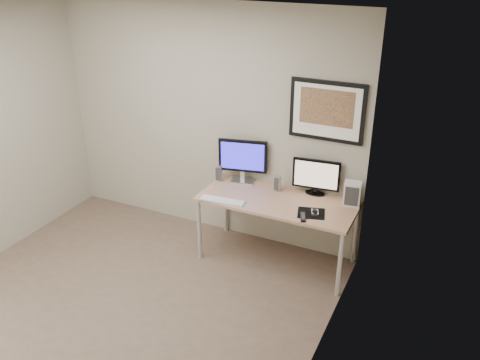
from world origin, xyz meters
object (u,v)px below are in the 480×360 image
(speaker_right, at_px, (278,183))
(fan_unit, at_px, (352,194))
(framed_art, at_px, (327,111))
(speaker_left, at_px, (219,173))
(desk, at_px, (278,205))
(monitor_large, at_px, (243,159))
(keyboard, at_px, (222,201))
(monitor_tv, at_px, (316,176))

(speaker_right, bearing_deg, fan_unit, 4.93)
(framed_art, distance_m, speaker_left, 1.38)
(desk, bearing_deg, monitor_large, 154.81)
(speaker_left, distance_m, keyboard, 0.51)
(framed_art, bearing_deg, monitor_tv, -133.70)
(keyboard, bearing_deg, desk, 23.49)
(monitor_tv, height_order, keyboard, monitor_tv)
(monitor_tv, xyz_separation_m, speaker_left, (-1.06, -0.13, -0.12))
(desk, xyz_separation_m, speaker_right, (-0.08, 0.19, 0.15))
(desk, bearing_deg, fan_unit, 16.03)
(speaker_left, height_order, speaker_right, speaker_left)
(monitor_large, bearing_deg, desk, -37.86)
(speaker_left, bearing_deg, monitor_tv, -2.16)
(framed_art, bearing_deg, speaker_left, -170.82)
(keyboard, height_order, fan_unit, fan_unit)
(desk, relative_size, framed_art, 2.13)
(speaker_left, bearing_deg, speaker_right, -5.86)
(monitor_large, xyz_separation_m, speaker_left, (-0.25, -0.09, -0.18))
(framed_art, bearing_deg, keyboard, -144.32)
(framed_art, xyz_separation_m, fan_unit, (0.35, -0.13, -0.77))
(framed_art, xyz_separation_m, speaker_right, (-0.43, -0.14, -0.81))
(keyboard, bearing_deg, monitor_large, 85.78)
(desk, height_order, speaker_right, speaker_right)
(monitor_tv, bearing_deg, monitor_large, 176.76)
(monitor_large, relative_size, fan_unit, 2.07)
(speaker_right, height_order, fan_unit, fan_unit)
(monitor_large, height_order, speaker_left, monitor_large)
(keyboard, xyz_separation_m, fan_unit, (1.20, 0.48, 0.12))
(desk, height_order, keyboard, keyboard)
(framed_art, height_order, monitor_large, framed_art)
(monitor_large, height_order, monitor_tv, monitor_large)
(monitor_tv, height_order, speaker_right, monitor_tv)
(framed_art, relative_size, monitor_tv, 1.53)
(framed_art, height_order, fan_unit, framed_art)
(monitor_tv, relative_size, fan_unit, 1.94)
(desk, relative_size, speaker_left, 8.97)
(monitor_tv, height_order, fan_unit, monitor_tv)
(keyboard, distance_m, fan_unit, 1.30)
(keyboard, bearing_deg, monitor_tv, 29.34)
(speaker_left, xyz_separation_m, fan_unit, (1.46, 0.05, 0.04))
(framed_art, bearing_deg, desk, -136.54)
(desk, xyz_separation_m, fan_unit, (0.70, 0.20, 0.19))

